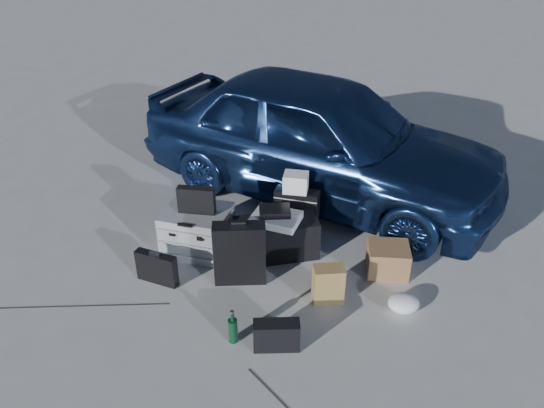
# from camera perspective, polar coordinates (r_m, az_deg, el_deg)

# --- Properties ---
(ground) EXTENTS (60.00, 60.00, 0.00)m
(ground) POSITION_cam_1_polar(r_m,az_deg,el_deg) (4.81, -2.58, -10.36)
(ground) COLOR #AEAEA9
(ground) RESTS_ON ground
(car) EXTENTS (4.46, 2.67, 1.42)m
(car) POSITION_cam_1_polar(r_m,az_deg,el_deg) (6.11, 5.11, 7.19)
(car) COLOR navy
(car) RESTS_ON ground
(pelican_case) EXTENTS (0.64, 0.52, 0.46)m
(pelican_case) POSITION_cam_1_polar(r_m,az_deg,el_deg) (5.33, -7.99, -2.85)
(pelican_case) COLOR gray
(pelican_case) RESTS_ON ground
(laptop_bag) EXTENTS (0.37, 0.14, 0.27)m
(laptop_bag) POSITION_cam_1_polar(r_m,az_deg,el_deg) (5.12, -8.14, 0.41)
(laptop_bag) COLOR black
(laptop_bag) RESTS_ON pelican_case
(briefcase) EXTENTS (0.41, 0.14, 0.31)m
(briefcase) POSITION_cam_1_polar(r_m,az_deg,el_deg) (5.03, -12.29, -6.74)
(briefcase) COLOR black
(briefcase) RESTS_ON ground
(suitcase_left) EXTENTS (0.50, 0.31, 0.61)m
(suitcase_left) POSITION_cam_1_polar(r_m,az_deg,el_deg) (4.85, -3.51, -5.33)
(suitcase_left) COLOR black
(suitcase_left) RESTS_ON ground
(suitcase_right) EXTENTS (0.45, 0.16, 0.54)m
(suitcase_right) POSITION_cam_1_polar(r_m,az_deg,el_deg) (5.48, 2.66, -1.00)
(suitcase_right) COLOR black
(suitcase_right) RESTS_ON ground
(white_carton) EXTENTS (0.26, 0.22, 0.19)m
(white_carton) POSITION_cam_1_polar(r_m,az_deg,el_deg) (5.30, 2.57, 2.33)
(white_carton) COLOR silver
(white_carton) RESTS_ON suitcase_right
(duffel_bag) EXTENTS (0.87, 0.68, 0.40)m
(duffel_bag) POSITION_cam_1_polar(r_m,az_deg,el_deg) (5.22, 0.45, -3.69)
(duffel_bag) COLOR black
(duffel_bag) RESTS_ON ground
(flat_box_white) EXTENTS (0.47, 0.37, 0.08)m
(flat_box_white) POSITION_cam_1_polar(r_m,az_deg,el_deg) (5.07, 0.44, -1.56)
(flat_box_white) COLOR silver
(flat_box_white) RESTS_ON duffel_bag
(flat_box_black) EXTENTS (0.35, 0.29, 0.06)m
(flat_box_black) POSITION_cam_1_polar(r_m,az_deg,el_deg) (5.05, 0.30, -0.76)
(flat_box_black) COLOR black
(flat_box_black) RESTS_ON flat_box_white
(kraft_bag) EXTENTS (0.31, 0.24, 0.36)m
(kraft_bag) POSITION_cam_1_polar(r_m,az_deg,el_deg) (4.72, 6.06, -8.57)
(kraft_bag) COLOR olive
(kraft_bag) RESTS_ON ground
(cardboard_box) EXTENTS (0.43, 0.40, 0.28)m
(cardboard_box) POSITION_cam_1_polar(r_m,az_deg,el_deg) (5.16, 12.35, -5.84)
(cardboard_box) COLOR brown
(cardboard_box) RESTS_ON ground
(plastic_bag) EXTENTS (0.34, 0.32, 0.15)m
(plastic_bag) POSITION_cam_1_polar(r_m,az_deg,el_deg) (4.80, 13.96, -10.32)
(plastic_bag) COLOR white
(plastic_bag) RESTS_ON ground
(messenger_bag) EXTENTS (0.39, 0.24, 0.26)m
(messenger_bag) POSITION_cam_1_polar(r_m,az_deg,el_deg) (4.31, 0.49, -13.94)
(messenger_bag) COLOR black
(messenger_bag) RESTS_ON ground
(green_bottle) EXTENTS (0.09, 0.09, 0.31)m
(green_bottle) POSITION_cam_1_polar(r_m,az_deg,el_deg) (4.36, -4.24, -13.05)
(green_bottle) COLOR black
(green_bottle) RESTS_ON ground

